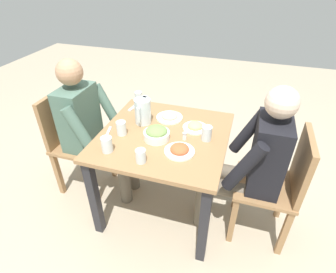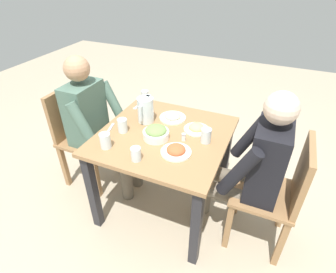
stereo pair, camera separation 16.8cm
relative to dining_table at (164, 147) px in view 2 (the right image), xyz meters
name	(u,v)px [view 2 (the right image)]	position (x,y,z in m)	size (l,w,h in m)	color
ground_plane	(165,203)	(0.00, 0.00, -0.59)	(8.00, 8.00, 0.00)	tan
dining_table	(164,147)	(0.00, 0.00, 0.00)	(0.89, 0.89, 0.71)	#997047
chair_near	(79,132)	(-0.03, -0.82, -0.10)	(0.40, 0.40, 0.87)	#997047
chair_far	(279,191)	(0.02, 0.82, -0.10)	(0.40, 0.40, 0.87)	#997047
diner_near	(96,122)	(-0.03, -0.61, 0.05)	(0.48, 0.53, 1.17)	#4C6B5B
diner_far	(250,166)	(0.02, 0.61, 0.05)	(0.48, 0.53, 1.17)	black
water_pitcher	(146,110)	(-0.11, -0.20, 0.21)	(0.16, 0.12, 0.19)	silver
salad_bowl	(156,133)	(0.07, -0.03, 0.16)	(0.18, 0.18, 0.09)	white
plate_rice_curry	(176,151)	(0.17, 0.16, 0.14)	(0.20, 0.20, 0.06)	white
plate_beans	(173,117)	(-0.22, -0.03, 0.13)	(0.20, 0.20, 0.04)	white
plate_fries	(196,128)	(-0.14, 0.19, 0.14)	(0.18, 0.18, 0.05)	white
water_glass_near_right	(206,136)	(-0.02, 0.30, 0.17)	(0.07, 0.07, 0.10)	silver
water_glass_center	(145,97)	(-0.37, -0.34, 0.17)	(0.06, 0.06, 0.11)	silver
water_glass_far_right	(122,125)	(0.09, -0.28, 0.17)	(0.07, 0.07, 0.10)	silver
water_glass_far_left	(136,154)	(0.33, -0.04, 0.16)	(0.06, 0.06, 0.09)	silver
water_glass_by_pitcher	(105,141)	(0.29, -0.28, 0.17)	(0.07, 0.07, 0.10)	silver
salt_shaker	(184,137)	(0.02, 0.15, 0.15)	(0.03, 0.03, 0.05)	white
fork_near	(140,105)	(-0.32, -0.36, 0.12)	(0.17, 0.03, 0.01)	silver
knife_near	(109,130)	(0.12, -0.38, 0.12)	(0.18, 0.02, 0.01)	silver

